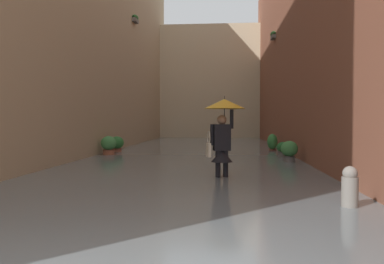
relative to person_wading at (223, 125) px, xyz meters
name	(u,v)px	position (x,y,z in m)	size (l,w,h in m)	color
ground_plane	(196,158)	(1.11, -6.38, -1.40)	(65.58, 65.58, 0.00)	slate
flood_water	(196,156)	(1.11, -6.38, -1.31)	(8.00, 32.23, 0.20)	slate
building_facade_left	(314,22)	(-3.39, -6.38, 3.81)	(2.04, 30.23, 10.42)	brown
building_facade_far	(210,83)	(1.11, -20.40, 2.78)	(10.80, 1.80, 8.38)	beige
person_wading	(223,125)	(0.00, 0.00, 0.00)	(0.95, 0.95, 2.06)	#4C4233
potted_plant_far_left	(272,143)	(-2.05, -8.00, -0.90)	(0.44, 0.44, 0.91)	brown
potted_plant_mid_left	(289,152)	(-2.06, -3.54, -0.90)	(0.53, 0.53, 0.85)	#66605B
potted_plant_near_right	(109,146)	(4.34, -5.53, -0.90)	(0.59, 0.59, 0.89)	#9E563D
potted_plant_near_left	(283,151)	(-2.09, -5.16, -1.00)	(0.47, 0.47, 0.72)	#66605B
potted_plant_far_right	(117,145)	(4.36, -6.71, -0.92)	(0.58, 0.58, 0.83)	brown
mooring_bollard	(350,193)	(-1.94, 2.98, -1.00)	(0.25, 0.25, 0.82)	gray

